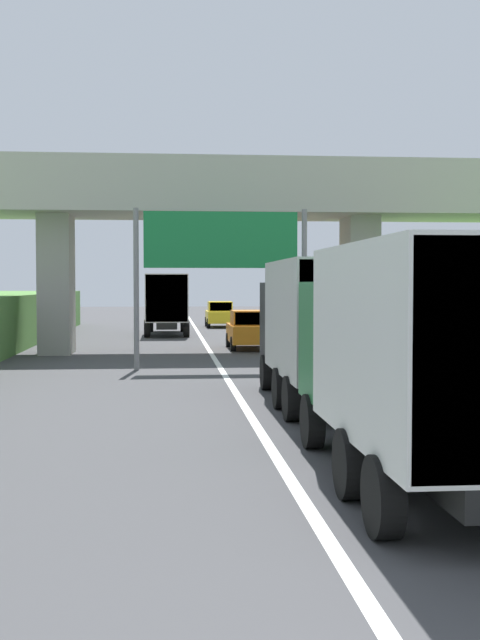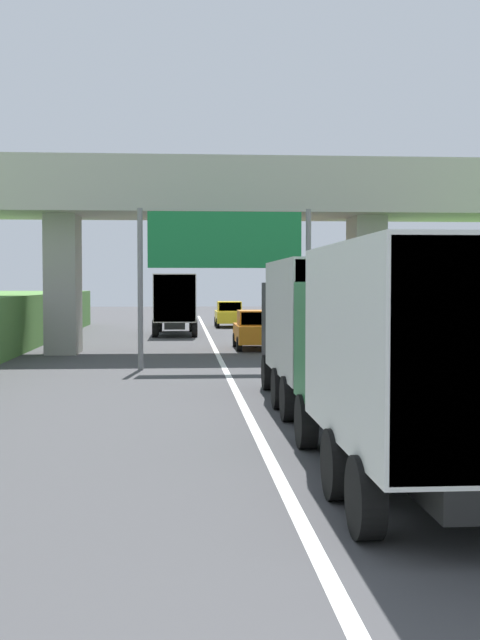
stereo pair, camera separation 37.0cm
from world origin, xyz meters
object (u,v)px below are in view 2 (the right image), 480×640
at_px(overhead_highway_sign, 225,251).
at_px(construction_barrel_3, 449,364).
at_px(truck_silver, 175,301).
at_px(truck_green, 405,352).
at_px(construction_barrel_4, 405,352).
at_px(car_orange, 256,330).
at_px(car_yellow, 229,314).
at_px(truck_black, 321,324).

relative_size(overhead_highway_sign, construction_barrel_3, 6.53).
relative_size(truck_silver, truck_green, 1.00).
bearing_deg(construction_barrel_4, car_orange, 122.90).
relative_size(truck_green, construction_barrel_3, 8.11).
bearing_deg(truck_green, overhead_highway_sign, 96.03).
height_order(overhead_highway_sign, car_yellow, overhead_highway_sign).
relative_size(overhead_highway_sign, truck_black, 0.81).
bearing_deg(car_orange, overhead_highway_sign, -102.14).
bearing_deg(car_yellow, overhead_highway_sign, -93.59).
height_order(truck_black, car_yellow, truck_black).
xyz_separation_m(truck_black, truck_green, (-0.16, -7.91, 0.00)).
relative_size(truck_green, car_orange, 1.78).
height_order(construction_barrel_3, construction_barrel_4, same).
relative_size(truck_green, construction_barrel_4, 8.11).
height_order(truck_silver, truck_black, same).
distance_m(truck_silver, construction_barrel_4, 19.71).
bearing_deg(car_orange, truck_black, -89.79).
bearing_deg(construction_barrel_3, truck_black, -134.18).
bearing_deg(truck_black, construction_barrel_4, 63.46).
xyz_separation_m(truck_green, car_yellow, (-0.03, 42.85, -1.08)).
distance_m(overhead_highway_sign, truck_silver, 19.08).
bearing_deg(car_yellow, truck_green, -89.96).
xyz_separation_m(overhead_highway_sign, truck_black, (1.87, -8.25, -2.09)).
relative_size(car_orange, car_yellow, 1.00).
relative_size(car_orange, construction_barrel_3, 4.56).
relative_size(truck_silver, construction_barrel_3, 8.11).
distance_m(overhead_highway_sign, truck_black, 8.71).
height_order(truck_black, construction_barrel_4, truck_black).
xyz_separation_m(truck_green, construction_barrel_3, (4.95, 12.83, -1.47)).
bearing_deg(car_yellow, car_orange, -89.58).
bearing_deg(car_orange, truck_green, -90.24).
distance_m(truck_green, construction_barrel_4, 17.98).
height_order(overhead_highway_sign, car_orange, overhead_highway_sign).
xyz_separation_m(truck_black, construction_barrel_3, (4.79, 4.93, -1.47)).
xyz_separation_m(overhead_highway_sign, car_yellow, (1.68, 26.70, -3.17)).
height_order(truck_black, construction_barrel_3, truck_black).
bearing_deg(construction_barrel_4, truck_black, -116.54).
relative_size(truck_black, construction_barrel_3, 8.11).
distance_m(truck_black, car_yellow, 34.97).
height_order(car_orange, construction_barrel_4, car_orange).
bearing_deg(truck_green, car_yellow, 90.04).
bearing_deg(construction_barrel_3, truck_green, -111.11).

